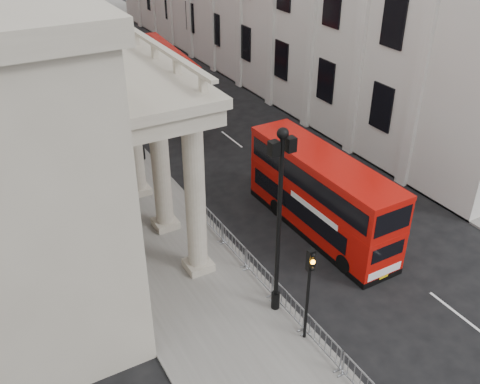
{
  "coord_description": "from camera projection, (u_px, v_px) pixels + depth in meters",
  "views": [
    {
      "loc": [
        -10.29,
        -10.18,
        15.96
      ],
      "look_at": [
        0.77,
        9.51,
        2.6
      ],
      "focal_mm": 40.0,
      "sensor_mm": 36.0,
      "label": 1
    }
  ],
  "objects": [
    {
      "name": "ground",
      "position": [
        346.0,
        368.0,
        20.1
      ],
      "size": [
        260.0,
        260.0,
        0.0
      ],
      "primitive_type": "plane",
      "color": "black",
      "rests_on": "ground"
    },
    {
      "name": "sidewalk_west",
      "position": [
        68.0,
        115.0,
        41.31
      ],
      "size": [
        6.0,
        140.0,
        0.12
      ],
      "primitive_type": "cube",
      "color": "slate",
      "rests_on": "ground"
    },
    {
      "name": "sidewalk_east",
      "position": [
        252.0,
        81.0,
        48.27
      ],
      "size": [
        3.0,
        140.0,
        0.12
      ],
      "primitive_type": "cube",
      "color": "slate",
      "rests_on": "ground"
    },
    {
      "name": "kerb",
      "position": [
        105.0,
        108.0,
        42.55
      ],
      "size": [
        0.2,
        140.0,
        0.14
      ],
      "primitive_type": "cube",
      "color": "slate",
      "rests_on": "ground"
    },
    {
      "name": "lamp_post_south",
      "position": [
        279.0,
        213.0,
        20.35
      ],
      "size": [
        1.05,
        0.44,
        8.32
      ],
      "color": "black",
      "rests_on": "sidewalk_west"
    },
    {
      "name": "lamp_post_mid",
      "position": [
        135.0,
        88.0,
        32.35
      ],
      "size": [
        1.05,
        0.44,
        8.32
      ],
      "color": "black",
      "rests_on": "sidewalk_west"
    },
    {
      "name": "lamp_post_north",
      "position": [
        70.0,
        31.0,
        44.36
      ],
      "size": [
        1.05,
        0.44,
        8.32
      ],
      "color": "black",
      "rests_on": "sidewalk_west"
    },
    {
      "name": "traffic_light",
      "position": [
        309.0,
        279.0,
        19.8
      ],
      "size": [
        0.28,
        0.33,
        4.3
      ],
      "color": "black",
      "rests_on": "sidewalk_west"
    },
    {
      "name": "crowd_barriers",
      "position": [
        305.0,
        322.0,
        21.28
      ],
      "size": [
        0.5,
        18.75,
        1.1
      ],
      "color": "gray",
      "rests_on": "sidewalk_west"
    },
    {
      "name": "bus_near",
      "position": [
        321.0,
        193.0,
        26.9
      ],
      "size": [
        2.49,
        9.83,
        4.23
      ],
      "rotation": [
        0.0,
        0.0,
        0.01
      ],
      "color": "#B70E08",
      "rests_on": "ground"
    },
    {
      "name": "bus_far",
      "position": [
        162.0,
        78.0,
        41.61
      ],
      "size": [
        3.45,
        10.9,
        4.63
      ],
      "rotation": [
        0.0,
        0.0,
        -0.08
      ],
      "color": "red",
      "rests_on": "ground"
    },
    {
      "name": "pedestrian_a",
      "position": [
        108.0,
        176.0,
        31.04
      ],
      "size": [
        0.63,
        0.43,
        1.7
      ],
      "primitive_type": "imported",
      "rotation": [
        0.0,
        0.0,
        0.03
      ],
      "color": "black",
      "rests_on": "sidewalk_west"
    },
    {
      "name": "pedestrian_b",
      "position": [
        63.0,
        159.0,
        33.08
      ],
      "size": [
        0.95,
        0.91,
        1.55
      ],
      "primitive_type": "imported",
      "rotation": [
        0.0,
        0.0,
        3.74
      ],
      "color": "black",
      "rests_on": "sidewalk_west"
    },
    {
      "name": "pedestrian_c",
      "position": [
        105.0,
        142.0,
        34.74
      ],
      "size": [
        1.04,
        0.81,
        1.87
      ],
      "primitive_type": "imported",
      "rotation": [
        0.0,
        0.0,
        6.02
      ],
      "color": "black",
      "rests_on": "sidewalk_west"
    }
  ]
}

